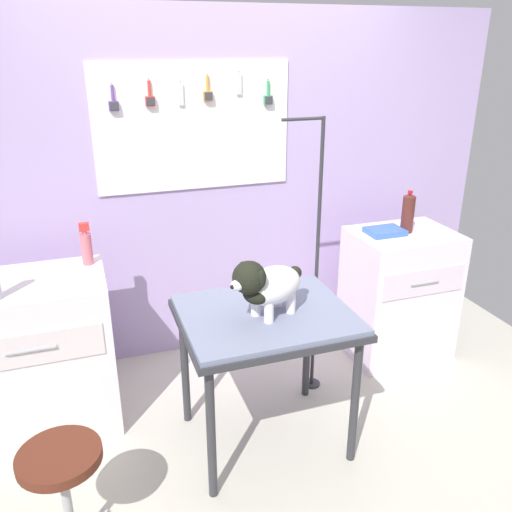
# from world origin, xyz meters

# --- Properties ---
(ground) EXTENTS (4.40, 4.00, 0.04)m
(ground) POSITION_xyz_m (0.00, 0.00, -0.02)
(ground) COLOR #BAB7A6
(rear_wall_panel) EXTENTS (4.00, 0.11, 2.30)m
(rear_wall_panel) POSITION_xyz_m (-0.00, 1.28, 1.16)
(rear_wall_panel) COLOR #AD96C9
(rear_wall_panel) RESTS_ON ground
(grooming_table) EXTENTS (0.88, 0.72, 0.80)m
(grooming_table) POSITION_xyz_m (-0.07, 0.16, 0.72)
(grooming_table) COLOR #2D2D33
(grooming_table) RESTS_ON ground
(grooming_arm) EXTENTS (0.29, 0.11, 1.71)m
(grooming_arm) POSITION_xyz_m (0.38, 0.54, 0.80)
(grooming_arm) COLOR #2D2D33
(grooming_arm) RESTS_ON ground
(dog) EXTENTS (0.44, 0.32, 0.33)m
(dog) POSITION_xyz_m (-0.08, 0.11, 0.98)
(dog) COLOR white
(dog) RESTS_ON grooming_table
(counter_left) EXTENTS (0.80, 0.58, 0.90)m
(counter_left) POSITION_xyz_m (-1.22, 0.72, 0.45)
(counter_left) COLOR silver
(counter_left) RESTS_ON ground
(cabinet_right) EXTENTS (0.68, 0.54, 0.90)m
(cabinet_right) POSITION_xyz_m (1.13, 0.75, 0.45)
(cabinet_right) COLOR silver
(cabinet_right) RESTS_ON ground
(stool) EXTENTS (0.34, 0.34, 0.53)m
(stool) POSITION_xyz_m (-1.10, -0.23, 0.44)
(stool) COLOR #9E9EA3
(stool) RESTS_ON ground
(spray_bottle_short) EXTENTS (0.06, 0.06, 0.25)m
(spray_bottle_short) POSITION_xyz_m (-0.89, 0.87, 1.01)
(spray_bottle_short) COLOR #CF616D
(spray_bottle_short) RESTS_ON counter_left
(soda_bottle) EXTENTS (0.08, 0.08, 0.28)m
(soda_bottle) POSITION_xyz_m (1.15, 0.76, 1.03)
(soda_bottle) COLOR #4F221C
(soda_bottle) RESTS_ON cabinet_right
(supply_tray) EXTENTS (0.24, 0.18, 0.04)m
(supply_tray) POSITION_xyz_m (0.99, 0.77, 0.92)
(supply_tray) COLOR #3A64C1
(supply_tray) RESTS_ON cabinet_right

